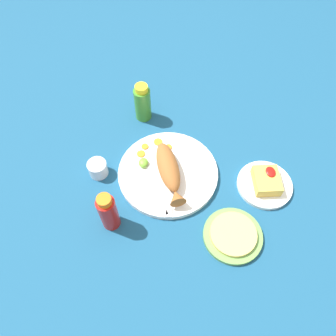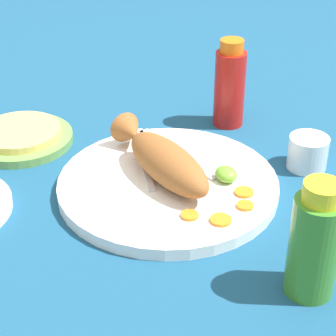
{
  "view_description": "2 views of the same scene",
  "coord_description": "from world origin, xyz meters",
  "px_view_note": "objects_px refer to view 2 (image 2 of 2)",
  "views": [
    {
      "loc": [
        -0.56,
        0.03,
        0.91
      ],
      "look_at": [
        0.0,
        0.0,
        0.04
      ],
      "focal_mm": 35.0,
      "sensor_mm": 36.0,
      "label": 1
    },
    {
      "loc": [
        0.69,
        -0.27,
        0.49
      ],
      "look_at": [
        0.0,
        0.0,
        0.04
      ],
      "focal_mm": 65.0,
      "sensor_mm": 36.0,
      "label": 2
    }
  ],
  "objects_px": {
    "fork_far": "(172,150)",
    "hot_sauce_bottle_red": "(230,86)",
    "main_plate": "(168,185)",
    "fork_near": "(142,154)",
    "salt_cup": "(308,154)",
    "fried_fish": "(163,159)",
    "tortilla_plate": "(21,139)",
    "hot_sauce_bottle_green": "(315,243)"
  },
  "relations": [
    {
      "from": "hot_sauce_bottle_red",
      "to": "tortilla_plate",
      "type": "xyz_separation_m",
      "value": [
        -0.06,
        -0.35,
        -0.07
      ]
    },
    {
      "from": "salt_cup",
      "to": "tortilla_plate",
      "type": "xyz_separation_m",
      "value": [
        -0.24,
        -0.4,
        -0.02
      ]
    },
    {
      "from": "fried_fish",
      "to": "fork_near",
      "type": "distance_m",
      "value": 0.07
    },
    {
      "from": "hot_sauce_bottle_green",
      "to": "tortilla_plate",
      "type": "height_order",
      "value": "hot_sauce_bottle_green"
    },
    {
      "from": "hot_sauce_bottle_green",
      "to": "tortilla_plate",
      "type": "xyz_separation_m",
      "value": [
        -0.47,
        -0.25,
        -0.06
      ]
    },
    {
      "from": "hot_sauce_bottle_red",
      "to": "main_plate",
      "type": "bearing_deg",
      "value": -47.42
    },
    {
      "from": "salt_cup",
      "to": "tortilla_plate",
      "type": "bearing_deg",
      "value": -120.58
    },
    {
      "from": "tortilla_plate",
      "to": "fork_near",
      "type": "bearing_deg",
      "value": 49.73
    },
    {
      "from": "fork_near",
      "to": "salt_cup",
      "type": "height_order",
      "value": "salt_cup"
    },
    {
      "from": "fork_near",
      "to": "hot_sauce_bottle_green",
      "type": "xyz_separation_m",
      "value": [
        0.34,
        0.09,
        0.05
      ]
    },
    {
      "from": "hot_sauce_bottle_red",
      "to": "salt_cup",
      "type": "distance_m",
      "value": 0.19
    },
    {
      "from": "fried_fish",
      "to": "hot_sauce_bottle_red",
      "type": "xyz_separation_m",
      "value": [
        -0.15,
        0.18,
        0.03
      ]
    },
    {
      "from": "fork_near",
      "to": "hot_sauce_bottle_red",
      "type": "bearing_deg",
      "value": -56.42
    },
    {
      "from": "fork_near",
      "to": "fork_far",
      "type": "bearing_deg",
      "value": -85.79
    },
    {
      "from": "hot_sauce_bottle_green",
      "to": "fried_fish",
      "type": "bearing_deg",
      "value": -163.45
    },
    {
      "from": "fried_fish",
      "to": "salt_cup",
      "type": "bearing_deg",
      "value": 71.42
    },
    {
      "from": "fork_far",
      "to": "hot_sauce_bottle_green",
      "type": "height_order",
      "value": "hot_sauce_bottle_green"
    },
    {
      "from": "fried_fish",
      "to": "salt_cup",
      "type": "distance_m",
      "value": 0.23
    },
    {
      "from": "fried_fish",
      "to": "hot_sauce_bottle_green",
      "type": "bearing_deg",
      "value": 5.7
    },
    {
      "from": "fork_near",
      "to": "salt_cup",
      "type": "bearing_deg",
      "value": -101.77
    },
    {
      "from": "fork_near",
      "to": "salt_cup",
      "type": "distance_m",
      "value": 0.26
    },
    {
      "from": "tortilla_plate",
      "to": "hot_sauce_bottle_red",
      "type": "bearing_deg",
      "value": 80.27
    },
    {
      "from": "fried_fish",
      "to": "hot_sauce_bottle_red",
      "type": "distance_m",
      "value": 0.23
    },
    {
      "from": "fried_fish",
      "to": "fork_near",
      "type": "xyz_separation_m",
      "value": [
        -0.07,
        -0.01,
        -0.03
      ]
    },
    {
      "from": "fork_far",
      "to": "salt_cup",
      "type": "height_order",
      "value": "salt_cup"
    },
    {
      "from": "fried_fish",
      "to": "fork_far",
      "type": "height_order",
      "value": "fried_fish"
    },
    {
      "from": "fork_far",
      "to": "hot_sauce_bottle_red",
      "type": "bearing_deg",
      "value": -73.66
    },
    {
      "from": "salt_cup",
      "to": "fork_near",
      "type": "bearing_deg",
      "value": -112.44
    },
    {
      "from": "fork_far",
      "to": "tortilla_plate",
      "type": "xyz_separation_m",
      "value": [
        -0.14,
        -0.21,
        -0.01
      ]
    },
    {
      "from": "hot_sauce_bottle_red",
      "to": "salt_cup",
      "type": "xyz_separation_m",
      "value": [
        0.18,
        0.05,
        -0.05
      ]
    },
    {
      "from": "fork_far",
      "to": "hot_sauce_bottle_red",
      "type": "distance_m",
      "value": 0.17
    },
    {
      "from": "main_plate",
      "to": "fried_fish",
      "type": "distance_m",
      "value": 0.04
    },
    {
      "from": "main_plate",
      "to": "hot_sauce_bottle_red",
      "type": "xyz_separation_m",
      "value": [
        -0.16,
        0.17,
        0.06
      ]
    },
    {
      "from": "fried_fish",
      "to": "hot_sauce_bottle_green",
      "type": "xyz_separation_m",
      "value": [
        0.27,
        0.08,
        0.02
      ]
    },
    {
      "from": "main_plate",
      "to": "hot_sauce_bottle_red",
      "type": "distance_m",
      "value": 0.25
    },
    {
      "from": "hot_sauce_bottle_green",
      "to": "fork_far",
      "type": "bearing_deg",
      "value": -172.78
    },
    {
      "from": "fork_near",
      "to": "hot_sauce_bottle_red",
      "type": "height_order",
      "value": "hot_sauce_bottle_red"
    },
    {
      "from": "fried_fish",
      "to": "fork_far",
      "type": "relative_size",
      "value": 1.26
    },
    {
      "from": "main_plate",
      "to": "tortilla_plate",
      "type": "relative_size",
      "value": 1.87
    },
    {
      "from": "main_plate",
      "to": "fork_near",
      "type": "height_order",
      "value": "fork_near"
    },
    {
      "from": "hot_sauce_bottle_red",
      "to": "hot_sauce_bottle_green",
      "type": "distance_m",
      "value": 0.43
    },
    {
      "from": "hot_sauce_bottle_green",
      "to": "salt_cup",
      "type": "height_order",
      "value": "hot_sauce_bottle_green"
    }
  ]
}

